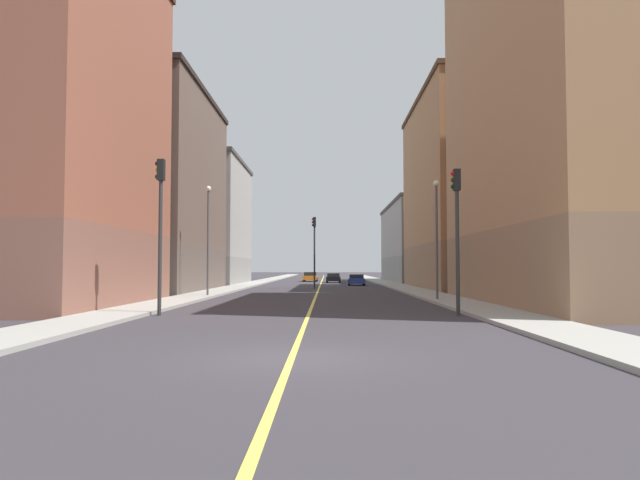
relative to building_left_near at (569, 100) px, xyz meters
name	(u,v)px	position (x,y,z in m)	size (l,w,h in m)	color
ground_plane	(292,358)	(-13.71, -17.41, -10.96)	(400.00, 400.00, 0.00)	#353136
sidewalk_left	(394,285)	(-5.75, 31.59, -10.88)	(2.64, 168.00, 0.15)	#9E9B93
sidewalk_right	(247,285)	(-21.66, 31.59, -10.88)	(2.64, 168.00, 0.15)	#9E9B93
lane_center_stripe	(320,286)	(-13.71, 31.59, -10.95)	(0.16, 154.00, 0.01)	#E5D14C
building_left_near	(569,100)	(0.00, 0.00, 0.00)	(9.16, 20.70, 21.89)	#8F6B4F
building_left_mid	(466,193)	(0.00, 22.74, -2.04)	(9.16, 20.90, 17.81)	#8F6B4F
building_left_far	(422,243)	(0.00, 47.30, -5.68)	(9.16, 25.13, 10.54)	gray
building_right_corner	(47,117)	(-27.41, -1.29, -1.16)	(9.16, 15.07, 19.57)	brown
building_right_midblock	(154,192)	(-27.41, 17.02, -2.63)	(9.16, 18.55, 16.63)	brown
building_right_distant	(205,222)	(-27.41, 36.97, -3.66)	(9.16, 16.94, 14.57)	gray
traffic_light_left_near	(457,221)	(-7.49, -6.40, -6.99)	(0.40, 0.32, 6.14)	#2D2D2D
traffic_light_right_near	(160,215)	(-19.96, -6.40, -6.74)	(0.40, 0.32, 6.58)	#2D2D2D
traffic_light_median_far	(314,243)	(-14.13, 22.93, -6.69)	(0.40, 0.32, 6.67)	#2D2D2D
street_lamp_left_near	(437,227)	(-6.47, 3.34, -6.56)	(0.36, 0.36, 7.00)	#4C4C51
street_lamp_right_near	(208,229)	(-20.94, 8.00, -6.37)	(0.36, 0.36, 7.34)	#4C4C51
car_blue	(356,280)	(-9.71, 32.81, -10.36)	(1.89, 3.98, 1.21)	#23389E
car_black	(333,278)	(-12.14, 43.16, -10.36)	(1.88, 3.94, 1.21)	black
car_orange	(310,277)	(-15.27, 49.36, -10.32)	(2.05, 4.43, 1.30)	orange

